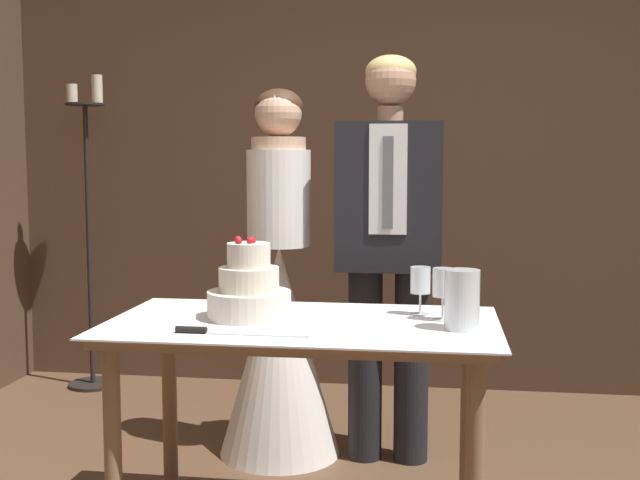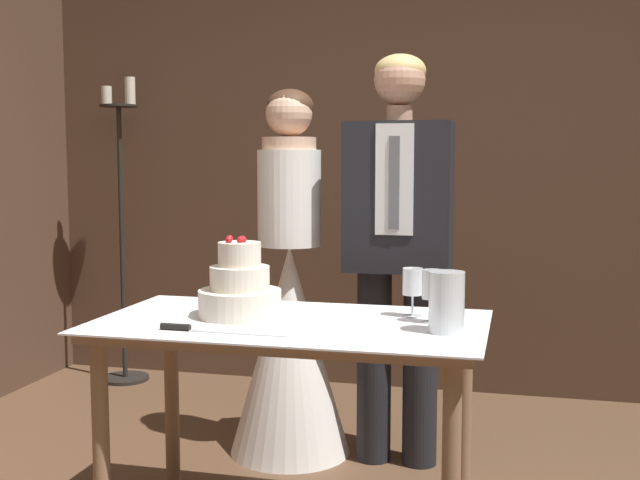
{
  "view_description": "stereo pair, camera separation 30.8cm",
  "coord_description": "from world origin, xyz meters",
  "px_view_note": "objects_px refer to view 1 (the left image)",
  "views": [
    {
      "loc": [
        0.28,
        -2.31,
        1.32
      ],
      "look_at": [
        -0.16,
        0.72,
        1.01
      ],
      "focal_mm": 45.0,
      "sensor_mm": 36.0,
      "label": 1
    },
    {
      "loc": [
        0.58,
        -2.25,
        1.32
      ],
      "look_at": [
        -0.16,
        0.72,
        1.01
      ],
      "focal_mm": 45.0,
      "sensor_mm": 36.0,
      "label": 2
    }
  ],
  "objects_px": {
    "tiered_cake": "(249,291)",
    "wine_glass_middle": "(443,285)",
    "candle_stand": "(90,245)",
    "cake_table": "(303,351)",
    "cake_knife": "(216,332)",
    "wine_glass_near": "(420,281)",
    "hurricane_candle": "(462,301)",
    "bride": "(279,323)",
    "groom": "(389,232)"
  },
  "relations": [
    {
      "from": "bride",
      "to": "groom",
      "type": "bearing_deg",
      "value": -0.05
    },
    {
      "from": "hurricane_candle",
      "to": "candle_stand",
      "type": "height_order",
      "value": "candle_stand"
    },
    {
      "from": "tiered_cake",
      "to": "wine_glass_middle",
      "type": "bearing_deg",
      "value": 4.89
    },
    {
      "from": "cake_table",
      "to": "wine_glass_near",
      "type": "distance_m",
      "value": 0.48
    },
    {
      "from": "wine_glass_middle",
      "to": "groom",
      "type": "distance_m",
      "value": 0.78
    },
    {
      "from": "cake_knife",
      "to": "wine_glass_near",
      "type": "xyz_separation_m",
      "value": [
        0.63,
        0.41,
        0.11
      ]
    },
    {
      "from": "wine_glass_middle",
      "to": "candle_stand",
      "type": "bearing_deg",
      "value": 140.66
    },
    {
      "from": "groom",
      "to": "cake_table",
      "type": "bearing_deg",
      "value": -106.41
    },
    {
      "from": "wine_glass_near",
      "to": "tiered_cake",
      "type": "bearing_deg",
      "value": -165.97
    },
    {
      "from": "wine_glass_near",
      "to": "candle_stand",
      "type": "height_order",
      "value": "candle_stand"
    },
    {
      "from": "wine_glass_near",
      "to": "wine_glass_middle",
      "type": "relative_size",
      "value": 0.95
    },
    {
      "from": "candle_stand",
      "to": "cake_knife",
      "type": "bearing_deg",
      "value": -56.49
    },
    {
      "from": "bride",
      "to": "candle_stand",
      "type": "xyz_separation_m",
      "value": [
        -1.29,
        0.9,
        0.23
      ]
    },
    {
      "from": "wine_glass_near",
      "to": "bride",
      "type": "height_order",
      "value": "bride"
    },
    {
      "from": "groom",
      "to": "hurricane_candle",
      "type": "bearing_deg",
      "value": -72.03
    },
    {
      "from": "cake_table",
      "to": "candle_stand",
      "type": "distance_m",
      "value": 2.31
    },
    {
      "from": "tiered_cake",
      "to": "groom",
      "type": "xyz_separation_m",
      "value": [
        0.43,
        0.79,
        0.13
      ]
    },
    {
      "from": "wine_glass_middle",
      "to": "hurricane_candle",
      "type": "bearing_deg",
      "value": -66.84
    },
    {
      "from": "cake_knife",
      "to": "cake_table",
      "type": "bearing_deg",
      "value": 45.39
    },
    {
      "from": "cake_table",
      "to": "candle_stand",
      "type": "xyz_separation_m",
      "value": [
        -1.53,
        1.72,
        0.15
      ]
    },
    {
      "from": "cake_table",
      "to": "tiered_cake",
      "type": "distance_m",
      "value": 0.28
    },
    {
      "from": "wine_glass_near",
      "to": "bride",
      "type": "xyz_separation_m",
      "value": [
        -0.63,
        0.65,
        -0.3
      ]
    },
    {
      "from": "wine_glass_middle",
      "to": "cake_knife",
      "type": "bearing_deg",
      "value": -155.7
    },
    {
      "from": "cake_table",
      "to": "wine_glass_middle",
      "type": "bearing_deg",
      "value": 10.31
    },
    {
      "from": "cake_knife",
      "to": "bride",
      "type": "xyz_separation_m",
      "value": [
        -0.01,
        1.06,
        -0.19
      ]
    },
    {
      "from": "cake_knife",
      "to": "bride",
      "type": "relative_size",
      "value": 0.26
    },
    {
      "from": "cake_knife",
      "to": "groom",
      "type": "xyz_separation_m",
      "value": [
        0.48,
        1.05,
        0.22
      ]
    },
    {
      "from": "cake_knife",
      "to": "candle_stand",
      "type": "xyz_separation_m",
      "value": [
        -1.29,
        1.96,
        0.05
      ]
    },
    {
      "from": "cake_knife",
      "to": "wine_glass_middle",
      "type": "relative_size",
      "value": 2.38
    },
    {
      "from": "tiered_cake",
      "to": "wine_glass_near",
      "type": "height_order",
      "value": "tiered_cake"
    },
    {
      "from": "cake_table",
      "to": "wine_glass_near",
      "type": "relative_size",
      "value": 7.72
    },
    {
      "from": "cake_table",
      "to": "hurricane_candle",
      "type": "xyz_separation_m",
      "value": [
        0.53,
        -0.05,
        0.19
      ]
    },
    {
      "from": "hurricane_candle",
      "to": "cake_knife",
      "type": "bearing_deg",
      "value": -166.89
    },
    {
      "from": "cake_knife",
      "to": "wine_glass_near",
      "type": "distance_m",
      "value": 0.75
    },
    {
      "from": "hurricane_candle",
      "to": "bride",
      "type": "distance_m",
      "value": 1.2
    },
    {
      "from": "wine_glass_near",
      "to": "hurricane_candle",
      "type": "bearing_deg",
      "value": -59.08
    },
    {
      "from": "wine_glass_near",
      "to": "groom",
      "type": "distance_m",
      "value": 0.67
    },
    {
      "from": "wine_glass_near",
      "to": "wine_glass_middle",
      "type": "height_order",
      "value": "wine_glass_middle"
    },
    {
      "from": "tiered_cake",
      "to": "groom",
      "type": "bearing_deg",
      "value": 61.4
    },
    {
      "from": "wine_glass_near",
      "to": "hurricane_candle",
      "type": "height_order",
      "value": "hurricane_candle"
    },
    {
      "from": "tiered_cake",
      "to": "cake_knife",
      "type": "xyz_separation_m",
      "value": [
        -0.05,
        -0.26,
        -0.09
      ]
    },
    {
      "from": "bride",
      "to": "groom",
      "type": "xyz_separation_m",
      "value": [
        0.48,
        -0.0,
        0.41
      ]
    },
    {
      "from": "wine_glass_middle",
      "to": "candle_stand",
      "type": "height_order",
      "value": "candle_stand"
    },
    {
      "from": "tiered_cake",
      "to": "cake_table",
      "type": "bearing_deg",
      "value": -8.57
    },
    {
      "from": "candle_stand",
      "to": "cake_table",
      "type": "bearing_deg",
      "value": -48.36
    },
    {
      "from": "cake_table",
      "to": "wine_glass_middle",
      "type": "height_order",
      "value": "wine_glass_middle"
    },
    {
      "from": "tiered_cake",
      "to": "wine_glass_middle",
      "type": "distance_m",
      "value": 0.66
    },
    {
      "from": "hurricane_candle",
      "to": "bride",
      "type": "height_order",
      "value": "bride"
    },
    {
      "from": "tiered_cake",
      "to": "wine_glass_near",
      "type": "relative_size",
      "value": 1.69
    },
    {
      "from": "tiered_cake",
      "to": "wine_glass_middle",
      "type": "height_order",
      "value": "tiered_cake"
    }
  ]
}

